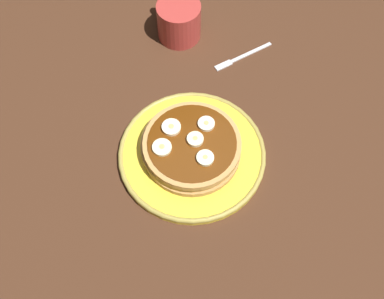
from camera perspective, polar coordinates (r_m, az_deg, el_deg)
ground_plane at (r=82.47cm, az=0.00°, el=-1.31°), size 140.00×140.00×3.00cm
plate at (r=80.42cm, az=0.00°, el=-0.54°), size 25.68×25.68×1.53cm
pancake_stack at (r=78.53cm, az=-0.08°, el=0.39°), size 17.39×17.31×3.70cm
banana_slice_0 at (r=76.77cm, az=0.38°, el=1.28°), size 2.81×2.81×0.90cm
banana_slice_1 at (r=75.20cm, az=1.84°, el=-0.95°), size 2.89×2.89×0.85cm
banana_slice_2 at (r=78.37cm, az=1.76°, el=3.16°), size 2.88×2.88×0.83cm
banana_slice_3 at (r=76.21cm, az=-3.72°, el=0.24°), size 3.24×3.24×0.78cm
banana_slice_4 at (r=78.03cm, az=-2.57°, el=2.73°), size 3.24×3.24×0.87cm
coffee_mug at (r=94.99cm, az=-1.75°, el=15.75°), size 11.84×8.69×7.70cm
fork at (r=93.83cm, az=5.96°, el=11.25°), size 1.97×13.04×0.50cm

